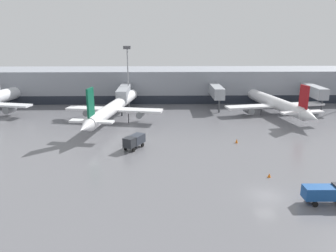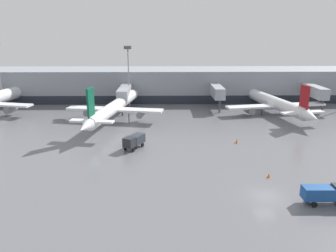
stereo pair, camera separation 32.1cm
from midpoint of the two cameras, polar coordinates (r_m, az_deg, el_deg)
ground_plane at (r=43.17m, az=16.61°, el=-11.56°), size 320.00×320.00×0.00m
terminal_building at (r=100.10m, az=6.24°, el=7.31°), size 160.00×29.76×9.00m
parked_jet_0 at (r=84.67m, az=18.18°, el=3.72°), size 25.47×32.65×8.81m
parked_jet_1 at (r=74.63m, az=-9.52°, el=3.22°), size 22.15×37.39×9.79m
service_truck_0 at (r=56.99m, az=-6.08°, el=-2.53°), size 3.76×4.86×2.36m
service_truck_1 at (r=43.27m, az=25.93°, el=-10.36°), size 5.70×1.82×2.40m
traffic_cone_1 at (r=48.23m, az=17.04°, el=-8.20°), size 0.47×0.47×0.58m
traffic_cone_2 at (r=61.09m, az=11.73°, el=-2.55°), size 0.47×0.47×0.80m
apron_light_mast_5 at (r=86.18m, az=-7.19°, el=11.55°), size 1.80×1.80×16.17m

